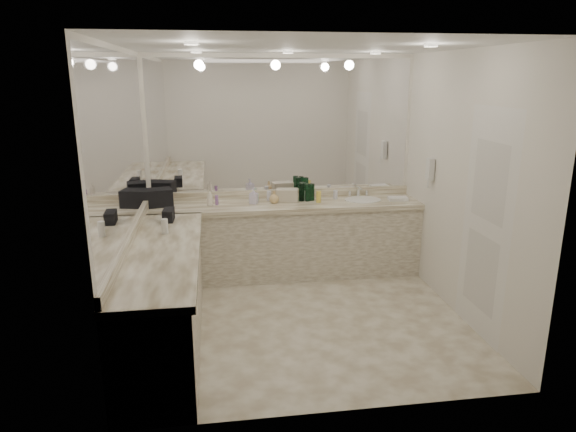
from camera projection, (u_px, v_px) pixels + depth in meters
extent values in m
plane|color=beige|center=(302.00, 318.00, 5.15)|extent=(3.20, 3.20, 0.00)
plane|color=white|center=(304.00, 46.00, 4.46)|extent=(3.20, 3.20, 0.00)
cube|color=silver|center=(281.00, 165.00, 6.24)|extent=(3.20, 0.02, 2.60)
cube|color=silver|center=(127.00, 197.00, 4.58)|extent=(0.02, 3.00, 2.60)
cube|color=silver|center=(463.00, 187.00, 5.03)|extent=(0.02, 3.00, 2.60)
cube|color=silver|center=(285.00, 241.00, 6.19)|extent=(3.20, 0.60, 0.84)
cube|color=#ECE3C8|center=(285.00, 205.00, 6.06)|extent=(3.20, 0.64, 0.06)
cube|color=silver|center=(164.00, 300.00, 4.57)|extent=(0.60, 2.40, 0.84)
cube|color=#ECE3C8|center=(162.00, 252.00, 4.45)|extent=(0.64, 2.42, 0.06)
cube|color=#ECE3C8|center=(282.00, 193.00, 6.31)|extent=(3.20, 0.04, 0.10)
cube|color=#ECE3C8|center=(132.00, 235.00, 4.68)|extent=(0.04, 3.00, 0.10)
cube|color=white|center=(281.00, 126.00, 6.10)|extent=(3.12, 0.01, 1.55)
cube|color=white|center=(124.00, 144.00, 4.46)|extent=(0.01, 2.92, 1.55)
cylinder|color=white|center=(363.00, 200.00, 6.19)|extent=(0.44, 0.44, 0.03)
cube|color=silver|center=(358.00, 191.00, 6.37)|extent=(0.24, 0.16, 0.14)
cube|color=white|center=(430.00, 169.00, 5.68)|extent=(0.06, 0.10, 0.24)
cube|color=white|center=(485.00, 225.00, 4.62)|extent=(0.02, 0.82, 2.10)
cube|color=black|center=(156.00, 198.00, 5.88)|extent=(0.39, 0.30, 0.20)
cube|color=black|center=(169.00, 215.00, 5.30)|extent=(0.11, 0.23, 0.13)
cube|color=beige|center=(287.00, 195.00, 6.12)|extent=(0.28, 0.20, 0.15)
cube|color=white|center=(398.00, 199.00, 6.18)|extent=(0.24, 0.18, 0.04)
cylinder|color=white|center=(165.00, 226.00, 4.85)|extent=(0.06, 0.06, 0.15)
imported|color=white|center=(210.00, 198.00, 5.90)|extent=(0.08, 0.08, 0.19)
imported|color=white|center=(253.00, 196.00, 5.99)|extent=(0.11, 0.11, 0.19)
imported|color=#D7B475|center=(274.00, 197.00, 6.03)|extent=(0.13, 0.13, 0.15)
cylinder|color=#134628|center=(308.00, 192.00, 6.12)|extent=(0.06, 0.06, 0.21)
cylinder|color=#134628|center=(302.00, 192.00, 6.12)|extent=(0.06, 0.06, 0.22)
cylinder|color=#134628|center=(311.00, 192.00, 6.16)|extent=(0.07, 0.07, 0.20)
cylinder|color=#134628|center=(302.00, 191.00, 6.19)|extent=(0.07, 0.07, 0.21)
cylinder|color=#F2D84C|center=(319.00, 197.00, 6.06)|extent=(0.06, 0.06, 0.14)
cylinder|color=silver|center=(269.00, 196.00, 6.16)|extent=(0.05, 0.05, 0.12)
cylinder|color=#9966B2|center=(217.00, 200.00, 5.95)|extent=(0.04, 0.04, 0.11)
cylinder|color=silver|center=(257.00, 197.00, 6.13)|extent=(0.04, 0.04, 0.09)
cylinder|color=#E0B28C|center=(252.00, 201.00, 5.99)|extent=(0.04, 0.04, 0.07)
cylinder|color=silver|center=(335.00, 195.00, 6.24)|extent=(0.05, 0.05, 0.10)
cylinder|color=white|center=(305.00, 196.00, 6.17)|extent=(0.04, 0.04, 0.12)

